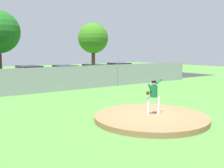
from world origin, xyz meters
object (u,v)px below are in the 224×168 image
(parked_car_burgundy, at_px, (119,71))
(traffic_cone_orange, at_px, (7,86))
(parked_car_white, at_px, (29,77))
(parked_car_teal, at_px, (66,75))
(parked_car_navy, at_px, (96,73))
(pitcher_youth, at_px, (153,94))
(baseball, at_px, (163,110))

(parked_car_burgundy, bearing_deg, traffic_cone_orange, -175.26)
(parked_car_white, distance_m, parked_car_teal, 3.41)
(parked_car_navy, height_order, parked_car_burgundy, parked_car_burgundy)
(pitcher_youth, xyz_separation_m, parked_car_navy, (6.08, 14.38, -0.34))
(baseball, distance_m, traffic_cone_orange, 13.68)
(parked_car_burgundy, xyz_separation_m, parked_car_teal, (-6.47, -0.30, -0.01))
(baseball, distance_m, parked_car_burgundy, 16.36)
(baseball, relative_size, parked_car_burgundy, 0.02)
(baseball, distance_m, parked_car_white, 13.91)
(baseball, distance_m, parked_car_teal, 13.97)
(parked_car_navy, distance_m, parked_car_teal, 3.51)
(parked_car_white, bearing_deg, parked_car_burgundy, 2.12)
(pitcher_youth, height_order, parked_car_burgundy, pitcher_youth)
(baseball, relative_size, parked_car_teal, 0.02)
(parked_car_teal, bearing_deg, parked_car_white, -178.87)
(traffic_cone_orange, bearing_deg, baseball, -74.29)
(parked_car_navy, distance_m, parked_car_white, 6.91)
(pitcher_youth, distance_m, parked_car_navy, 15.62)
(parked_car_teal, bearing_deg, traffic_cone_orange, -172.75)
(parked_car_teal, bearing_deg, parked_car_burgundy, 2.63)
(baseball, height_order, parked_car_teal, parked_car_teal)
(pitcher_youth, height_order, parked_car_navy, pitcher_youth)
(pitcher_youth, height_order, parked_car_teal, pitcher_youth)
(parked_car_burgundy, bearing_deg, parked_car_white, -177.88)
(baseball, xyz_separation_m, parked_car_navy, (5.20, 14.13, 0.55))
(pitcher_youth, height_order, parked_car_white, pitcher_youth)
(pitcher_youth, bearing_deg, parked_car_navy, 67.07)
(baseball, xyz_separation_m, traffic_cone_orange, (-3.70, 13.17, 0.00))
(parked_car_navy, relative_size, traffic_cone_orange, 8.78)
(parked_car_navy, distance_m, traffic_cone_orange, 8.97)
(pitcher_youth, distance_m, parked_car_burgundy, 17.02)
(baseball, bearing_deg, traffic_cone_orange, 105.71)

